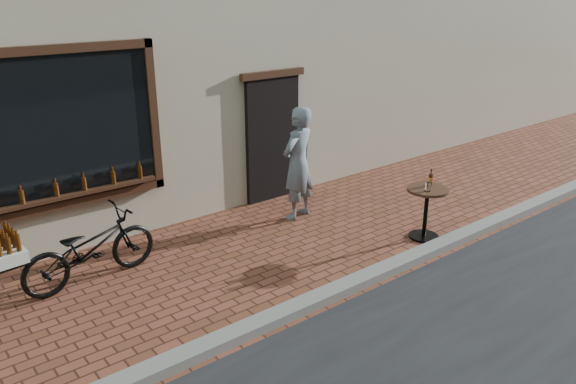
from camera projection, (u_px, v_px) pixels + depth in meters
ground at (320, 314)px, 6.70m from camera, size 90.00×90.00×0.00m
kerb at (309, 303)px, 6.83m from camera, size 90.00×0.25×0.12m
cargo_bicycle at (87, 248)px, 7.26m from camera, size 2.17×0.79×1.02m
bistro_table at (427, 202)px, 8.53m from camera, size 0.63×0.63×1.08m
pedestrian at (298, 164)px, 9.17m from camera, size 0.79×0.63×1.88m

